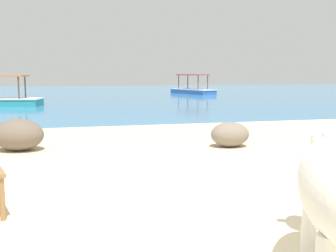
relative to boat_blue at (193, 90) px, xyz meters
The scene contains 5 objects.
sand_beach 22.85m from the boat_blue, 106.21° to the right, with size 18.00×14.00×0.04m, color beige.
water_surface 6.38m from the boat_blue, behind, with size 60.00×36.00×0.03m, color teal.
shore_rock_large 18.99m from the boat_blue, 105.31° to the right, with size 0.72×0.56×0.46m, color gray.
shore_rock_medium 19.81m from the boat_blue, 116.25° to the right, with size 0.89×0.71×0.55m, color #6B5B4C.
boat_blue is the anchor object (origin of this frame).
Camera 1 is at (-1.47, -3.09, 1.39)m, focal length 42.22 mm.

